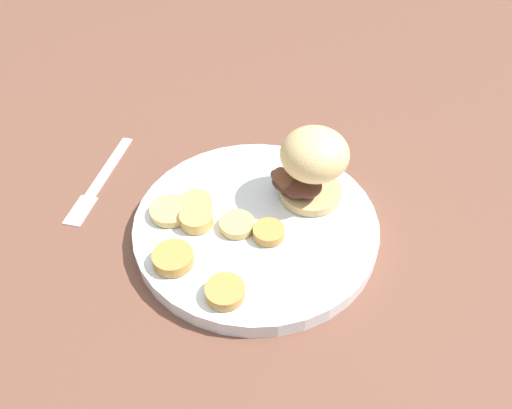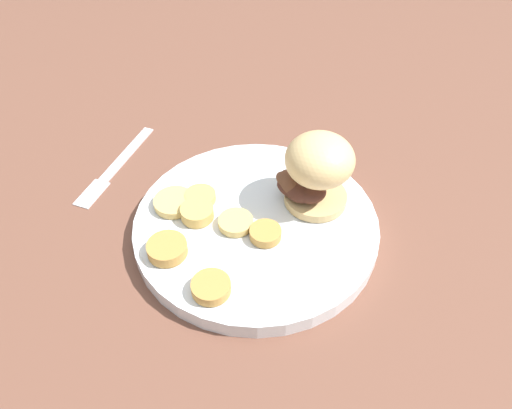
{
  "view_description": "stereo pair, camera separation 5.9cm",
  "coord_description": "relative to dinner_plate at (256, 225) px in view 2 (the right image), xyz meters",
  "views": [
    {
      "loc": [
        0.28,
        0.31,
        0.46
      ],
      "look_at": [
        0.0,
        0.0,
        0.05
      ],
      "focal_mm": 35.0,
      "sensor_mm": 36.0,
      "label": 1
    },
    {
      "loc": [
        0.23,
        0.34,
        0.46
      ],
      "look_at": [
        0.0,
        0.0,
        0.05
      ],
      "focal_mm": 35.0,
      "sensor_mm": 36.0,
      "label": 2
    }
  ],
  "objects": [
    {
      "name": "potato_round_1",
      "position": [
        0.04,
        -0.07,
        0.01
      ],
      "size": [
        0.04,
        0.04,
        0.01
      ],
      "primitive_type": "cylinder",
      "color": "tan",
      "rests_on": "dinner_plate"
    },
    {
      "name": "potato_round_0",
      "position": [
        0.03,
        -0.01,
        0.01
      ],
      "size": [
        0.04,
        0.04,
        0.01
      ],
      "primitive_type": "cylinder",
      "color": "#DBB766",
      "rests_on": "dinner_plate"
    },
    {
      "name": "ground_plane",
      "position": [
        0.0,
        0.0,
        -0.01
      ],
      "size": [
        4.0,
        4.0,
        0.0
      ],
      "primitive_type": "plane",
      "color": "brown"
    },
    {
      "name": "potato_round_5",
      "position": [
        0.01,
        0.03,
        0.02
      ],
      "size": [
        0.04,
        0.04,
        0.01
      ],
      "primitive_type": "cylinder",
      "color": "#BC8942",
      "rests_on": "dinner_plate"
    },
    {
      "name": "potato_round_2",
      "position": [
        0.1,
        0.06,
        0.02
      ],
      "size": [
        0.04,
        0.04,
        0.01
      ],
      "primitive_type": "cylinder",
      "color": "#BC8942",
      "rests_on": "dinner_plate"
    },
    {
      "name": "potato_round_3",
      "position": [
        0.11,
        -0.01,
        0.02
      ],
      "size": [
        0.05,
        0.05,
        0.01
      ],
      "primitive_type": "cylinder",
      "color": "#BC8942",
      "rests_on": "dinner_plate"
    },
    {
      "name": "potato_round_6",
      "position": [
        0.07,
        -0.08,
        0.01
      ],
      "size": [
        0.05,
        0.05,
        0.01
      ],
      "primitive_type": "cylinder",
      "color": "#DBB766",
      "rests_on": "dinner_plate"
    },
    {
      "name": "sandwich",
      "position": [
        -0.08,
        0.01,
        0.06
      ],
      "size": [
        0.09,
        0.09,
        0.1
      ],
      "color": "tan",
      "rests_on": "dinner_plate"
    },
    {
      "name": "fork",
      "position": [
        0.09,
        -0.21,
        -0.01
      ],
      "size": [
        0.16,
        0.12,
        0.0
      ],
      "color": "silver",
      "rests_on": "ground_plane"
    },
    {
      "name": "potato_round_4",
      "position": [
        0.06,
        -0.04,
        0.02
      ],
      "size": [
        0.04,
        0.04,
        0.01
      ],
      "primitive_type": "cylinder",
      "color": "tan",
      "rests_on": "dinner_plate"
    },
    {
      "name": "dinner_plate",
      "position": [
        0.0,
        0.0,
        0.0
      ],
      "size": [
        0.3,
        0.3,
        0.02
      ],
      "color": "white",
      "rests_on": "ground_plane"
    }
  ]
}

